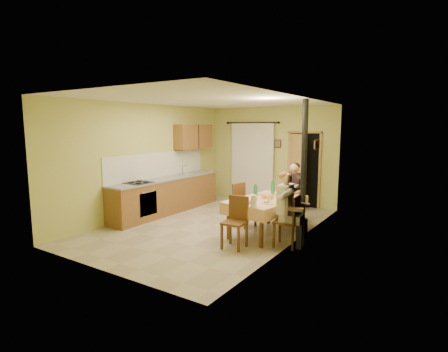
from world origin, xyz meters
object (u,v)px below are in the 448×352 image
Objects in this scene: chair_left at (244,213)px; chair_right at (287,231)px; chair_near at (235,233)px; stove_flue at (303,185)px; dining_table at (266,216)px; man_right at (287,201)px; chair_far at (292,211)px; man_far at (293,186)px.

chair_right is at bearing 73.57° from chair_left.
stove_flue is (0.72, 1.58, 0.73)m from chair_near.
chair_near is 1.46m from chair_left.
dining_table is at bearing 49.58° from chair_right.
chair_left is at bearing 54.57° from man_right.
chair_near is (-0.28, -2.14, -0.00)m from chair_far.
chair_far is 0.59m from man_far.
chair_right is at bearing -90.00° from man_right.
dining_table is 0.67× the size of stove_flue.
chair_right reaches higher than chair_left.
chair_right is 0.35× the size of stove_flue.
man_far reaches higher than chair_far.
man_right is at bearing -86.55° from stove_flue.
dining_table is at bearing -87.06° from chair_far.
stove_flue reaches higher than chair_left.
chair_right is (0.67, -0.47, -0.09)m from dining_table.
man_far is at bearing 12.02° from man_right.
man_far is at bearing 90.00° from chair_far.
chair_right is (0.79, 0.58, 0.00)m from chair_near.
dining_table is 1.06m from chair_near.
chair_near is at bearing 120.79° from chair_right.
stove_flue is (0.44, -0.56, 0.73)m from chair_far.
chair_far is 1.02m from stove_flue.
man_right is 0.50× the size of stove_flue.
stove_flue reaches higher than man_far.
chair_right is at bearing -27.94° from dining_table.
man_far is 1.00× the size of man_right.
chair_right is 0.70× the size of man_far.
chair_far is at bearing -101.61° from chair_near.
man_right reaches higher than chair_far.
man_far is (0.16, 1.10, 0.50)m from dining_table.
chair_near is 1.14m from man_right.
chair_far reaches higher than dining_table.
man_right is (0.78, 0.58, 0.59)m from chair_near.
dining_table is 0.75m from chair_left.
chair_left is at bearing 163.20° from dining_table.
stove_flue is at bearing -41.20° from man_far.
chair_left is (-0.68, 0.30, -0.09)m from dining_table.
man_right reaches higher than chair_near.
man_far is (0.28, 2.15, 0.59)m from chair_near.
chair_near is (-0.12, -1.05, -0.09)m from dining_table.
chair_far is at bearing 88.53° from dining_table.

